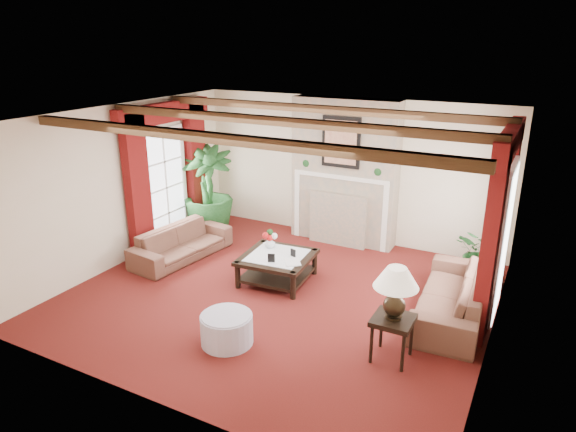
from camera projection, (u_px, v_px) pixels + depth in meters
The scene contains 23 objects.
floor at pixel (279, 295), 7.82m from camera, with size 6.00×6.00×0.00m, color #47100C.
ceiling at pixel (278, 117), 6.93m from camera, with size 6.00×6.00×0.00m, color white.
back_wall at pixel (348, 170), 9.67m from camera, with size 6.00×0.02×2.70m, color beige.
left_wall at pixel (123, 185), 8.69m from camera, with size 0.02×5.50×2.70m, color beige.
right_wall at pixel (501, 249), 6.06m from camera, with size 0.02×5.50×2.70m, color beige.
ceiling_beams at pixel (278, 121), 6.95m from camera, with size 6.00×3.00×0.12m, color #321E10, non-canonical shape.
fireplace at pixel (347, 98), 9.06m from camera, with size 2.00×0.52×2.70m, color #9D8266, non-canonical shape.
french_door_left at pixel (161, 130), 9.25m from camera, with size 0.10×1.10×2.16m, color white, non-canonical shape.
french_door_right at pixel (516, 167), 6.65m from camera, with size 0.10×1.10×2.16m, color white, non-canonical shape.
curtains_left at pixel (163, 107), 9.07m from camera, with size 0.20×2.40×2.55m, color #550C0B, non-canonical shape.
curtains_right at pixel (511, 134), 6.56m from camera, with size 0.20×2.40×2.55m, color #550C0B, non-canonical shape.
sofa_left at pixel (181, 238), 9.03m from camera, with size 0.78×1.95×0.74m, color #3B101D.
sofa_right at pixel (453, 288), 7.12m from camera, with size 0.76×2.21×0.85m, color #3B101D.
potted_palm at pixel (209, 209), 10.19m from camera, with size 1.74×2.00×0.98m, color black.
small_plant at pixel (480, 260), 8.27m from camera, with size 1.10×1.11×0.65m, color black.
coffee_table at pixel (277, 268), 8.22m from camera, with size 1.07×1.07×0.44m, color black, non-canonical shape.
side_table at pixel (392, 338), 6.19m from camera, with size 0.48×0.48×0.56m, color black, non-canonical shape.
ottoman at pixel (227, 329), 6.54m from camera, with size 0.67×0.67×0.39m, color #AEA8BE.
table_lamp at pixel (395, 292), 5.98m from camera, with size 0.53×0.53×0.68m, color black, non-canonical shape.
flower_vase at pixel (270, 243), 8.41m from camera, with size 0.18×0.19×0.18m, color silver.
book at pixel (285, 254), 7.81m from camera, with size 0.20×0.15×0.31m, color black.
photo_frame_a at pixel (271, 258), 7.86m from camera, with size 0.11×0.02×0.15m, color black, non-canonical shape.
photo_frame_b at pixel (293, 253), 8.07m from camera, with size 0.10×0.02×0.13m, color black, non-canonical shape.
Camera 1 is at (3.36, -6.12, 3.72)m, focal length 32.00 mm.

